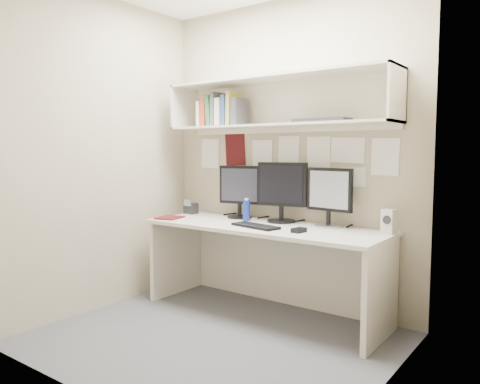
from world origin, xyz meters
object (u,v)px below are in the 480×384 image
Objects in this scene: keyboard at (256,226)px; desk_phone at (191,208)px; monitor_center at (282,190)px; monitor_left at (240,189)px; monitor_right at (329,195)px; maroon_notebook at (170,218)px; speaker at (389,221)px; desk at (264,269)px.

desk_phone is (-0.95, 0.30, 0.04)m from keyboard.
desk_phone is (-0.97, -0.06, -0.22)m from monitor_center.
monitor_left and monitor_right have the same top height.
desk_phone is at bearing -169.65° from monitor_right.
monitor_right is 0.63m from keyboard.
keyboard is at bearing -17.74° from desk_phone.
monitor_right is (0.43, 0.00, -0.02)m from monitor_center.
maroon_notebook is at bearing -155.32° from monitor_right.
speaker is (1.34, -0.02, -0.16)m from monitor_left.
desk is 4.85× the size of keyboard.
monitor_center is (0.43, -0.00, 0.02)m from monitor_left.
monitor_center is (0.03, 0.22, 0.63)m from desk.
desk is 1.04m from desk_phone.
monitor_right is (0.86, 0.00, -0.00)m from monitor_left.
monitor_center is at bearing -174.64° from speaker.
maroon_notebook is (-0.48, -0.40, -0.25)m from monitor_left.
keyboard is at bearing -153.55° from speaker.
maroon_notebook is at bearing -150.60° from monitor_left.
keyboard is 0.99m from desk_phone.
monitor_right is at bearing -10.79° from monitor_left.
monitor_center is at bearing -10.80° from monitor_left.
speaker is 1.86m from maroon_notebook.
desk_phone is (-0.06, 0.34, 0.05)m from maroon_notebook.
monitor_center is 1.03m from maroon_notebook.
desk_phone is at bearing 174.58° from keyboard.
keyboard is 1.79× the size of maroon_notebook.
monitor_right is at bearing 2.06° from desk_phone.
monitor_center is 0.44m from keyboard.
desk is at bearing -146.65° from monitor_right.
monitor_left is 0.67m from maroon_notebook.
desk_phone is (-1.88, -0.04, -0.04)m from speaker.
speaker is at bearing 5.80° from monitor_right.
desk is at bearing -161.42° from speaker.
speaker is (0.93, 0.34, 0.08)m from keyboard.
monitor_left is 2.01× the size of maroon_notebook.
desk is 0.97m from maroon_notebook.
speaker is at bearing -2.87° from maroon_notebook.
monitor_left reaches higher than speaker.
monitor_center is 2.84× the size of speaker.
desk_phone is at bearing 170.34° from desk.
monitor_right is 2.01× the size of maroon_notebook.
speaker is at bearing 12.10° from desk.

